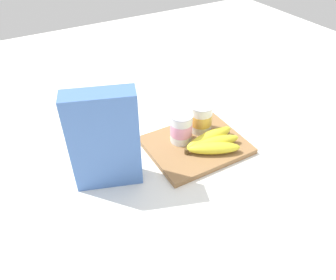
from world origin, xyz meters
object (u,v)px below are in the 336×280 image
banana_bunch (212,143)px  cereal_box (105,142)px  yogurt_cup_back (201,118)px  yogurt_cup_front (181,128)px  cutting_board (196,145)px

banana_bunch → cereal_box: bearing=173.5°
yogurt_cup_back → banana_bunch: (-0.02, -0.09, -0.03)m
yogurt_cup_back → banana_bunch: yogurt_cup_back is taller
yogurt_cup_front → banana_bunch: bearing=-50.3°
yogurt_cup_front → cutting_board: bearing=-46.3°
cereal_box → yogurt_cup_front: cereal_box is taller
banana_bunch → cutting_board: bearing=125.8°
yogurt_cup_front → yogurt_cup_back: bearing=11.1°
cereal_box → banana_bunch: bearing=-167.1°
yogurt_cup_front → banana_bunch: yogurt_cup_front is taller
cereal_box → yogurt_cup_front: bearing=-151.6°
cutting_board → cereal_box: cereal_box is taller
cereal_box → yogurt_cup_front: (0.25, 0.04, -0.07)m
cutting_board → banana_bunch: 0.06m
cutting_board → yogurt_cup_front: 0.07m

